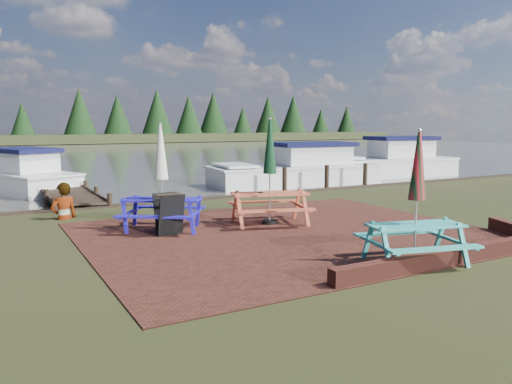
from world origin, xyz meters
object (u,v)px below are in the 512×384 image
object	(u,v)px
picnic_table_blue	(162,194)
person	(62,183)
picnic_table_red	(270,188)
jetty	(62,189)
boat_jetty	(16,177)
boat_far	(390,164)
picnic_table_teal	(416,218)
chalkboard	(169,214)
boat_near	(298,171)

from	to	relation	value
picnic_table_blue	person	size ratio (longest dim) A/B	1.29
picnic_table_red	jetty	distance (m)	9.86
jetty	boat_jetty	world-z (taller)	boat_jetty
boat_far	person	size ratio (longest dim) A/B	3.90
jetty	picnic_table_red	bearing A→B (deg)	-67.87
picnic_table_red	jetty	xyz separation A→B (m)	(-3.70, 9.11, -0.82)
boat_far	person	bearing A→B (deg)	114.43
picnic_table_red	picnic_table_blue	xyz separation A→B (m)	(-2.61, 0.61, -0.05)
jetty	boat_jetty	xyz separation A→B (m)	(-1.41, 2.62, 0.27)
picnic_table_teal	picnic_table_red	distance (m)	4.40
picnic_table_teal	jetty	world-z (taller)	picnic_table_teal
picnic_table_teal	chalkboard	bearing A→B (deg)	140.69
picnic_table_teal	picnic_table_blue	xyz separation A→B (m)	(-3.10, 4.98, 0.04)
jetty	boat_jetty	size ratio (longest dim) A/B	1.28
picnic_table_teal	boat_far	size ratio (longest dim) A/B	0.32
picnic_table_teal	boat_jetty	world-z (taller)	picnic_table_teal
person	boat_near	bearing A→B (deg)	-168.17
jetty	boat_near	world-z (taller)	boat_near
picnic_table_blue	jetty	size ratio (longest dim) A/B	0.28
picnic_table_red	person	size ratio (longest dim) A/B	1.36
picnic_table_blue	chalkboard	distance (m)	0.72
picnic_table_red	chalkboard	bearing A→B (deg)	-162.79
picnic_table_teal	boat_far	distance (m)	17.65
boat_near	picnic_table_blue	bearing A→B (deg)	135.20
jetty	boat_near	distance (m)	9.95
chalkboard	boat_far	world-z (taller)	boat_far
person	boat_jetty	bearing A→B (deg)	-97.61
boat_near	boat_far	size ratio (longest dim) A/B	1.04
boat_jetty	person	world-z (taller)	person
picnic_table_teal	picnic_table_blue	distance (m)	5.87
picnic_table_red	boat_far	world-z (taller)	picnic_table_red
picnic_table_blue	boat_far	bearing A→B (deg)	61.45
picnic_table_blue	person	distance (m)	3.25
boat_jetty	person	bearing A→B (deg)	-108.48
picnic_table_red	boat_far	bearing A→B (deg)	52.41
boat_near	chalkboard	bearing A→B (deg)	137.31
chalkboard	boat_jetty	xyz separation A→B (m)	(-2.46, 11.72, -0.11)
picnic_table_blue	picnic_table_red	bearing A→B (deg)	20.01
picnic_table_blue	jetty	bearing A→B (deg)	130.56
picnic_table_teal	jetty	size ratio (longest dim) A/B	0.26
boat_far	chalkboard	bearing A→B (deg)	126.62
chalkboard	boat_jetty	world-z (taller)	boat_jetty
picnic_table_blue	boat_far	distance (m)	17.02
boat_jetty	person	size ratio (longest dim) A/B	3.64
chalkboard	person	world-z (taller)	person
boat_near	person	world-z (taller)	person
picnic_table_blue	boat_far	size ratio (longest dim) A/B	0.33
picnic_table_red	boat_jetty	world-z (taller)	picnic_table_red
picnic_table_red	picnic_table_teal	bearing A→B (deg)	-66.21
person	picnic_table_red	bearing A→B (deg)	131.78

